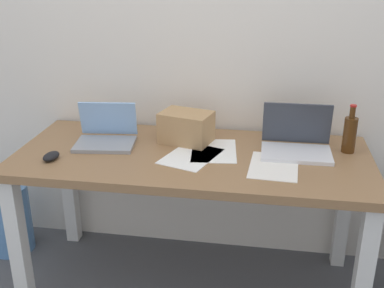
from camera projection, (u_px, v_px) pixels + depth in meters
name	position (u px, v px, depth m)	size (l,w,h in m)	color
ground_plane	(192.00, 282.00, 2.51)	(8.00, 8.00, 0.00)	#515459
back_wall	(205.00, 20.00, 2.41)	(5.20, 0.08, 2.60)	silver
desk	(192.00, 173.00, 2.27)	(1.67, 0.72, 0.74)	olive
laptop_left	(106.00, 136.00, 2.34)	(0.31, 0.26, 0.19)	gray
laptop_right	(296.00, 143.00, 2.24)	(0.32, 0.24, 0.22)	silver
beer_bottle	(350.00, 134.00, 2.23)	(0.06, 0.06, 0.23)	#47280F
computer_mouse	(51.00, 156.00, 2.17)	(0.06, 0.10, 0.03)	black
cardboard_box	(186.00, 127.00, 2.35)	(0.24, 0.17, 0.15)	tan
paper_sheet_front_right	(274.00, 166.00, 2.10)	(0.21, 0.30, 0.00)	white
paper_sheet_center	(191.00, 156.00, 2.21)	(0.21, 0.30, 0.00)	white
paper_sheet_near_back	(214.00, 151.00, 2.27)	(0.21, 0.30, 0.00)	white
water_cooler_jug	(10.00, 218.00, 2.73)	(0.24, 0.24, 0.45)	#598CC6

